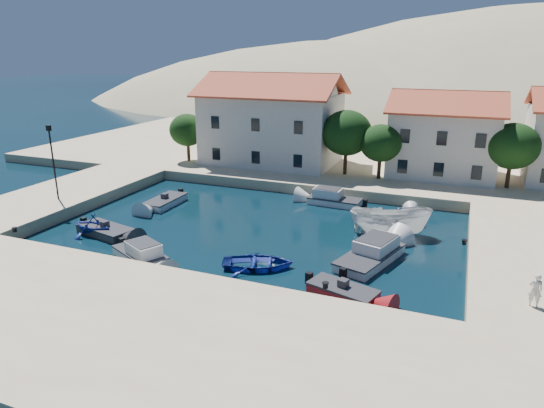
{
  "coord_description": "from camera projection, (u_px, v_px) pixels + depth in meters",
  "views": [
    {
      "loc": [
        13.99,
        -21.68,
        13.03
      ],
      "look_at": [
        1.06,
        10.47,
        2.0
      ],
      "focal_mm": 32.0,
      "sensor_mm": 36.0,
      "label": 1
    }
  ],
  "objects": [
    {
      "name": "ground",
      "position": [
        188.0,
        285.0,
        28.1
      ],
      "size": [
        400.0,
        400.0,
        0.0
      ],
      "primitive_type": "plane",
      "color": "black",
      "rests_on": "ground"
    },
    {
      "name": "quay_south",
      "position": [
        120.0,
        331.0,
        22.64
      ],
      "size": [
        52.0,
        12.0,
        1.0
      ],
      "primitive_type": "cube",
      "color": "tan",
      "rests_on": "ground"
    },
    {
      "name": "quay_west",
      "position": [
        63.0,
        196.0,
        43.54
      ],
      "size": [
        8.0,
        20.0,
        1.0
      ],
      "primitive_type": "cube",
      "color": "tan",
      "rests_on": "ground"
    },
    {
      "name": "quay_north",
      "position": [
        361.0,
        155.0,
        60.83
      ],
      "size": [
        80.0,
        36.0,
        1.0
      ],
      "primitive_type": "cube",
      "color": "tan",
      "rests_on": "ground"
    },
    {
      "name": "hills",
      "position": [
        485.0,
        185.0,
        137.15
      ],
      "size": [
        254.0,
        176.0,
        99.0
      ],
      "color": "tan",
      "rests_on": "ground"
    },
    {
      "name": "building_left",
      "position": [
        272.0,
        118.0,
        53.19
      ],
      "size": [
        14.7,
        9.45,
        9.7
      ],
      "color": "beige",
      "rests_on": "quay_north"
    },
    {
      "name": "building_mid",
      "position": [
        444.0,
        133.0,
        47.89
      ],
      "size": [
        10.5,
        8.4,
        8.3
      ],
      "color": "beige",
      "rests_on": "quay_north"
    },
    {
      "name": "trees",
      "position": [
        361.0,
        138.0,
        47.53
      ],
      "size": [
        37.3,
        5.3,
        6.45
      ],
      "color": "#382314",
      "rests_on": "quay_north"
    },
    {
      "name": "lamppost",
      "position": [
        52.0,
        155.0,
        39.95
      ],
      "size": [
        0.35,
        0.25,
        6.22
      ],
      "color": "black",
      "rests_on": "quay_west"
    },
    {
      "name": "bollards",
      "position": [
        258.0,
        250.0,
        30.17
      ],
      "size": [
        29.36,
        9.56,
        0.3
      ],
      "color": "black",
      "rests_on": "ground"
    },
    {
      "name": "motorboat_grey_sw",
      "position": [
        105.0,
        231.0,
        35.79
      ],
      "size": [
        4.78,
        2.92,
        1.25
      ],
      "rotation": [
        0.0,
        0.0,
        -0.23
      ],
      "color": "#2D2D31",
      "rests_on": "ground"
    },
    {
      "name": "cabin_cruiser_south",
      "position": [
        140.0,
        254.0,
        31.31
      ],
      "size": [
        4.73,
        3.59,
        1.6
      ],
      "rotation": [
        0.0,
        0.0,
        -0.46
      ],
      "color": "silver",
      "rests_on": "ground"
    },
    {
      "name": "rowboat_south",
      "position": [
        258.0,
        267.0,
        30.44
      ],
      "size": [
        5.29,
        4.54,
        0.92
      ],
      "primitive_type": "imported",
      "rotation": [
        0.0,
        0.0,
        1.93
      ],
      "color": "navy",
      "rests_on": "ground"
    },
    {
      "name": "motorboat_red_se",
      "position": [
        343.0,
        292.0,
        26.73
      ],
      "size": [
        4.16,
        2.71,
        1.25
      ],
      "rotation": [
        0.0,
        0.0,
        -0.28
      ],
      "color": "maroon",
      "rests_on": "ground"
    },
    {
      "name": "cabin_cruiser_east",
      "position": [
        370.0,
        255.0,
        31.08
      ],
      "size": [
        3.9,
        6.23,
        1.6
      ],
      "rotation": [
        0.0,
        0.0,
        1.28
      ],
      "color": "silver",
      "rests_on": "ground"
    },
    {
      "name": "boat_east",
      "position": [
        389.0,
        234.0,
        35.93
      ],
      "size": [
        6.25,
        3.51,
        2.28
      ],
      "primitive_type": "imported",
      "rotation": [
        0.0,
        0.0,
        1.8
      ],
      "color": "silver",
      "rests_on": "ground"
    },
    {
      "name": "motorboat_white_ne",
      "position": [
        412.0,
        217.0,
        38.73
      ],
      "size": [
        1.9,
        3.2,
        1.25
      ],
      "rotation": [
        0.0,
        0.0,
        1.74
      ],
      "color": "silver",
      "rests_on": "ground"
    },
    {
      "name": "rowboat_west",
      "position": [
        93.0,
        234.0,
        35.9
      ],
      "size": [
        3.58,
        3.16,
        1.77
      ],
      "primitive_type": "imported",
      "rotation": [
        0.0,
        0.0,
        -1.65
      ],
      "color": "navy",
      "rests_on": "ground"
    },
    {
      "name": "motorboat_white_west",
      "position": [
        165.0,
        202.0,
        42.63
      ],
      "size": [
        1.99,
        4.47,
        1.25
      ],
      "rotation": [
        0.0,
        0.0,
        -1.57
      ],
      "color": "silver",
      "rests_on": "ground"
    },
    {
      "name": "cabin_cruiser_north",
      "position": [
        335.0,
        199.0,
        42.68
      ],
      "size": [
        4.75,
        2.22,
        1.6
      ],
      "rotation": [
        0.0,
        0.0,
        3.08
      ],
      "color": "silver",
      "rests_on": "ground"
    },
    {
      "name": "pedestrian",
      "position": [
        535.0,
        290.0,
        23.62
      ],
      "size": [
        0.64,
        0.43,
        1.74
      ],
      "primitive_type": "imported",
      "rotation": [
        0.0,
        0.0,
        3.17
      ],
      "color": "silver",
      "rests_on": "quay_east"
    }
  ]
}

